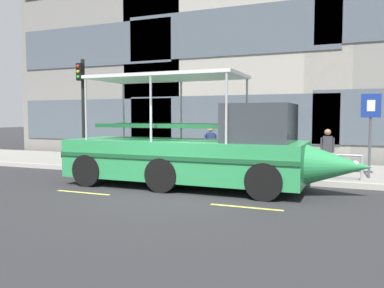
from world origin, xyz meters
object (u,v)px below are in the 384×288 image
Objects in this scene: leaned_bicycle at (77,155)px; pedestrian_near_bow at (327,148)px; traffic_light_pole at (82,101)px; parking_sign at (371,121)px; pedestrian_mid_left at (211,144)px; duck_tour_boat at (200,152)px.

pedestrian_near_bow is (10.14, 0.39, 0.58)m from leaned_bicycle.
leaned_bicycle is at bearing -146.92° from traffic_light_pole.
parking_sign is 1.73× the size of pedestrian_near_bow.
leaned_bicycle is 1.10× the size of pedestrian_near_bow.
pedestrian_mid_left is (-4.18, -0.07, 0.03)m from pedestrian_near_bow.
duck_tour_boat is 5.66× the size of pedestrian_mid_left.
pedestrian_near_bow is at bearing 38.71° from duck_tour_boat.
duck_tour_boat is at bearing -141.29° from pedestrian_near_bow.
duck_tour_boat reaches higher than leaned_bicycle.
parking_sign is at bearing 1.50° from leaned_bicycle.
pedestrian_near_bow is 0.97× the size of pedestrian_mid_left.
pedestrian_near_bow is (9.91, 0.25, -1.71)m from traffic_light_pole.
pedestrian_mid_left is (5.73, 0.18, -1.68)m from traffic_light_pole.
traffic_light_pole is at bearing -178.57° from pedestrian_near_bow.
pedestrian_near_bow is (3.54, 2.84, 0.04)m from duck_tour_boat.
duck_tour_boat is at bearing -77.05° from pedestrian_mid_left.
traffic_light_pole is at bearing -178.18° from pedestrian_mid_left.
leaned_bicycle is 6.00m from pedestrian_mid_left.
duck_tour_boat is (6.37, -2.59, -1.75)m from traffic_light_pole.
duck_tour_boat reaches higher than pedestrian_near_bow.
parking_sign reaches higher than leaned_bicycle.
pedestrian_near_bow reaches higher than leaned_bicycle.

